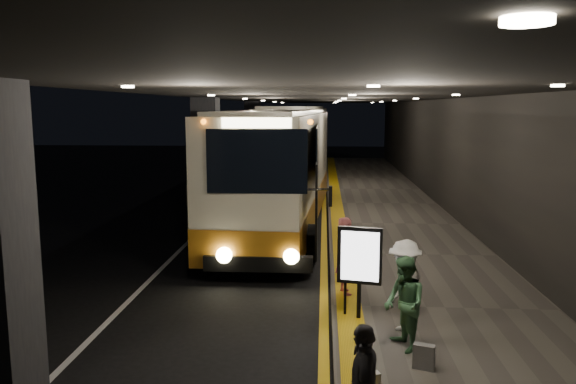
{
  "coord_description": "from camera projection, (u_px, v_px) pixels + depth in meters",
  "views": [
    {
      "loc": [
        2.32,
        -14.01,
        4.09
      ],
      "look_at": [
        1.31,
        1.7,
        1.7
      ],
      "focal_mm": 35.0,
      "sensor_mm": 36.0,
      "label": 1
    }
  ],
  "objects": [
    {
      "name": "bag_polka",
      "position": [
        424.0,
        357.0,
        8.5
      ],
      "size": [
        0.35,
        0.24,
        0.39
      ],
      "primitive_type": "cube",
      "rotation": [
        0.0,
        0.0,
        -0.35
      ],
      "color": "black",
      "rests_on": "sidewalk"
    },
    {
      "name": "support_columns",
      "position": [
        207.0,
        166.0,
        18.29
      ],
      "size": [
        0.8,
        24.8,
        4.4
      ],
      "color": "black",
      "rests_on": "ground"
    },
    {
      "name": "sidewalk",
      "position": [
        394.0,
        225.0,
        19.2
      ],
      "size": [
        4.5,
        50.0,
        0.15
      ],
      "primitive_type": "cube",
      "color": "#514C44",
      "rests_on": "ground"
    },
    {
      "name": "passenger_waiting_white",
      "position": [
        404.0,
        285.0,
        9.95
      ],
      "size": [
        0.99,
        1.15,
        1.63
      ],
      "primitive_type": "imported",
      "rotation": [
        0.0,
        0.0,
        -2.16
      ],
      "color": "silver",
      "rests_on": "sidewalk"
    },
    {
      "name": "passenger_boarding",
      "position": [
        346.0,
        256.0,
        11.85
      ],
      "size": [
        0.54,
        0.69,
        1.66
      ],
      "primitive_type": "imported",
      "rotation": [
        0.0,
        0.0,
        1.82
      ],
      "color": "#B75556",
      "rests_on": "sidewalk"
    },
    {
      "name": "canopy",
      "position": [
        330.0,
        92.0,
        18.67
      ],
      "size": [
        9.0,
        50.0,
        0.4
      ],
      "primitive_type": "cube",
      "color": "black",
      "rests_on": "support_columns"
    },
    {
      "name": "ground",
      "position": [
        234.0,
        266.0,
        14.58
      ],
      "size": [
        90.0,
        90.0,
        0.0
      ],
      "primitive_type": "plane",
      "color": "black"
    },
    {
      "name": "stanchion_post",
      "position": [
        345.0,
        289.0,
        10.69
      ],
      "size": [
        0.05,
        0.05,
        1.01
      ],
      "primitive_type": "cylinder",
      "color": "black",
      "rests_on": "sidewalk"
    },
    {
      "name": "bag_plain",
      "position": [
        372.0,
        382.0,
        7.82
      ],
      "size": [
        0.25,
        0.2,
        0.28
      ],
      "primitive_type": "cube",
      "rotation": [
        0.0,
        0.0,
        0.35
      ],
      "color": "#BAB2AE",
      "rests_on": "sidewalk"
    },
    {
      "name": "passenger_waiting_green",
      "position": [
        404.0,
        304.0,
        9.11
      ],
      "size": [
        0.67,
        0.86,
        1.55
      ],
      "primitive_type": "imported",
      "rotation": [
        0.0,
        0.0,
        -1.26
      ],
      "color": "#3E7046",
      "rests_on": "sidewalk"
    },
    {
      "name": "terminal_wall",
      "position": [
        465.0,
        140.0,
        18.62
      ],
      "size": [
        0.1,
        50.0,
        6.0
      ],
      "primitive_type": "cube",
      "color": "black",
      "rests_on": "ground"
    },
    {
      "name": "lane_line_white",
      "position": [
        205.0,
        225.0,
        19.63
      ],
      "size": [
        0.12,
        50.0,
        0.01
      ],
      "primitive_type": "cube",
      "color": "silver",
      "rests_on": "ground"
    },
    {
      "name": "coach_second",
      "position": [
        296.0,
        148.0,
        30.12
      ],
      "size": [
        3.38,
        12.87,
        4.01
      ],
      "rotation": [
        0.0,
        0.0,
        -0.06
      ],
      "color": "beige",
      "rests_on": "ground"
    },
    {
      "name": "kerb_stripe_yellow",
      "position": [
        324.0,
        226.0,
        19.37
      ],
      "size": [
        0.18,
        50.0,
        0.01
      ],
      "primitive_type": "cube",
      "color": "gold",
      "rests_on": "ground"
    },
    {
      "name": "coach_main",
      "position": [
        279.0,
        175.0,
        18.55
      ],
      "size": [
        3.23,
        12.52,
        3.87
      ],
      "rotation": [
        0.0,
        0.0,
        -0.05
      ],
      "color": "beige",
      "rests_on": "ground"
    },
    {
      "name": "tactile_strip",
      "position": [
        339.0,
        222.0,
        19.31
      ],
      "size": [
        0.5,
        50.0,
        0.01
      ],
      "primitive_type": "cube",
      "color": "gold",
      "rests_on": "sidewalk"
    },
    {
      "name": "info_sign",
      "position": [
        360.0,
        257.0,
        10.39
      ],
      "size": [
        0.83,
        0.27,
        1.75
      ],
      "rotation": [
        0.0,
        0.0,
        -0.2
      ],
      "color": "black",
      "rests_on": "sidewalk"
    }
  ]
}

